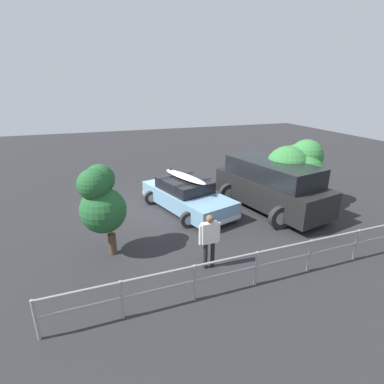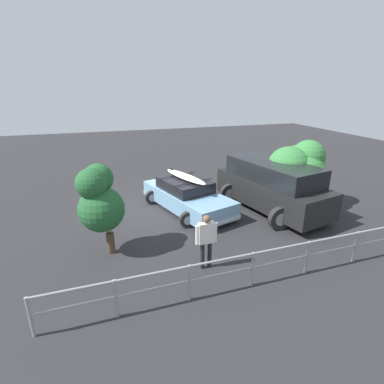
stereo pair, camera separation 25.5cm
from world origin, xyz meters
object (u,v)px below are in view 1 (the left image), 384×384
at_px(sedan_car, 186,195).
at_px(person_bystander, 209,237).
at_px(suv_car, 271,185).
at_px(bush_near_left, 102,202).
at_px(bush_near_right, 295,167).

height_order(sedan_car, person_bystander, person_bystander).
distance_m(suv_car, bush_near_left, 6.56).
bearing_deg(bush_near_right, suv_car, 8.79).
bearing_deg(suv_car, sedan_car, -18.78).
bearing_deg(suv_car, bush_near_right, -171.21).
bearing_deg(bush_near_right, bush_near_left, 11.06).
height_order(suv_car, bush_near_left, bush_near_left).
xyz_separation_m(bush_near_left, bush_near_right, (-7.62, -1.49, -0.06)).
height_order(person_bystander, bush_near_right, bush_near_right).
relative_size(person_bystander, bush_near_right, 0.58).
xyz_separation_m(suv_car, bush_near_right, (-1.22, -0.19, 0.55)).
bearing_deg(person_bystander, sedan_car, -99.64).
distance_m(sedan_car, bush_near_left, 4.16).
bearing_deg(suv_car, bush_near_left, 11.50).
distance_m(sedan_car, suv_car, 3.34).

